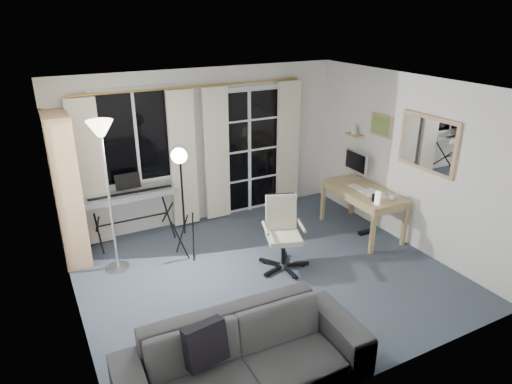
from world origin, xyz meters
TOP-DOWN VIEW (x-y plane):
  - floor at (0.00, 0.00)m, footprint 4.50×4.00m
  - window at (-1.05, 1.97)m, footprint 1.20×0.08m
  - french_door at (0.75, 1.97)m, footprint 1.32×0.09m
  - curtains at (-0.14, 1.88)m, footprint 3.60×0.07m
  - bookshelf at (-2.13, 1.70)m, footprint 0.34×0.94m
  - torchiere_lamp at (-1.66, 1.06)m, footprint 0.32×0.32m
  - keyboard_piano at (-1.26, 1.70)m, footprint 1.32×0.64m
  - studio_light at (-0.77, 0.87)m, footprint 0.38×0.38m
  - office_chair at (0.32, 0.15)m, footprint 0.67×0.67m
  - desk at (1.88, 0.41)m, footprint 0.69×1.32m
  - monitor at (2.08, 0.86)m, footprint 0.17×0.50m
  - desk_clutter at (1.82, 0.19)m, footprint 0.42×0.79m
  - mug at (1.98, -0.09)m, footprint 0.12×0.09m
  - wall_mirror at (2.22, -0.35)m, footprint 0.04×0.94m
  - framed_print at (2.23, 0.55)m, footprint 0.03×0.42m
  - wall_shelf at (2.16, 1.05)m, footprint 0.16×0.30m
  - sofa at (-1.08, -1.55)m, footprint 2.26×0.74m

SIDE VIEW (x-z plane):
  - floor at x=0.00m, z-range -0.02..0.00m
  - sofa at x=-1.08m, z-range 0.00..0.88m
  - desk_clutter at x=1.82m, z-range 0.11..0.99m
  - office_chair at x=0.32m, z-range 0.08..1.05m
  - desk at x=1.88m, z-range 0.26..0.96m
  - keyboard_piano at x=-1.26m, z-range 0.25..1.21m
  - mug at x=1.98m, z-range 0.70..0.81m
  - bookshelf at x=-2.13m, z-range -0.05..1.96m
  - monitor at x=2.08m, z-range 0.74..1.18m
  - french_door at x=0.75m, z-range -0.03..2.08m
  - curtains at x=-0.14m, z-range 0.03..2.16m
  - studio_light at x=-0.77m, z-range 0.50..2.14m
  - wall_shelf at x=2.16m, z-range 1.32..1.50m
  - window at x=-1.05m, z-range 0.80..2.20m
  - wall_mirror at x=2.22m, z-range 1.18..1.92m
  - framed_print at x=2.23m, z-range 1.44..1.76m
  - torchiere_lamp at x=-1.66m, z-range 0.61..2.59m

